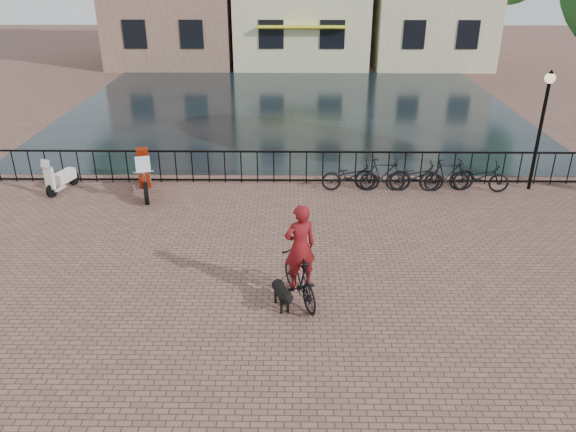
{
  "coord_description": "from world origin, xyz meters",
  "views": [
    {
      "loc": [
        0.14,
        -8.15,
        6.43
      ],
      "look_at": [
        0.0,
        3.0,
        1.2
      ],
      "focal_mm": 35.0,
      "sensor_mm": 36.0,
      "label": 1
    }
  ],
  "objects_px": {
    "cyclist": "(300,260)",
    "motorcycle": "(144,170)",
    "lamp_post": "(544,111)",
    "dog": "(282,295)",
    "scooter": "(61,172)"
  },
  "relations": [
    {
      "from": "cyclist",
      "to": "motorcycle",
      "type": "distance_m",
      "value": 7.14
    },
    {
      "from": "cyclist",
      "to": "dog",
      "type": "relative_size",
      "value": 2.7
    },
    {
      "from": "dog",
      "to": "motorcycle",
      "type": "bearing_deg",
      "value": 106.39
    },
    {
      "from": "lamp_post",
      "to": "motorcycle",
      "type": "relative_size",
      "value": 1.64
    },
    {
      "from": "lamp_post",
      "to": "motorcycle",
      "type": "height_order",
      "value": "lamp_post"
    },
    {
      "from": "dog",
      "to": "lamp_post",
      "type": "bearing_deg",
      "value": 22.14
    },
    {
      "from": "motorcycle",
      "to": "scooter",
      "type": "relative_size",
      "value": 1.59
    },
    {
      "from": "scooter",
      "to": "cyclist",
      "type": "bearing_deg",
      "value": -22.32
    },
    {
      "from": "cyclist",
      "to": "scooter",
      "type": "relative_size",
      "value": 1.86
    },
    {
      "from": "dog",
      "to": "scooter",
      "type": "height_order",
      "value": "scooter"
    },
    {
      "from": "dog",
      "to": "scooter",
      "type": "xyz_separation_m",
      "value": [
        -6.64,
        6.02,
        0.3
      ]
    },
    {
      "from": "cyclist",
      "to": "dog",
      "type": "xyz_separation_m",
      "value": [
        -0.36,
        -0.29,
        -0.64
      ]
    },
    {
      "from": "dog",
      "to": "scooter",
      "type": "bearing_deg",
      "value": 118.94
    },
    {
      "from": "cyclist",
      "to": "dog",
      "type": "height_order",
      "value": "cyclist"
    },
    {
      "from": "cyclist",
      "to": "motorcycle",
      "type": "xyz_separation_m",
      "value": [
        -4.49,
        5.55,
        -0.2
      ]
    }
  ]
}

